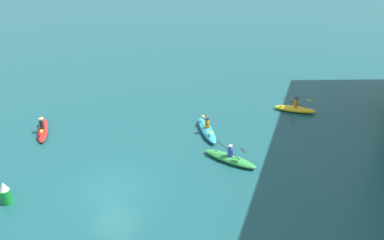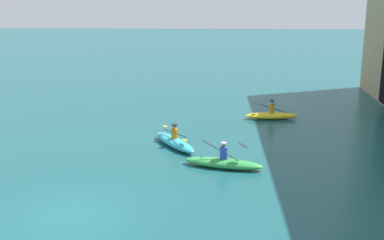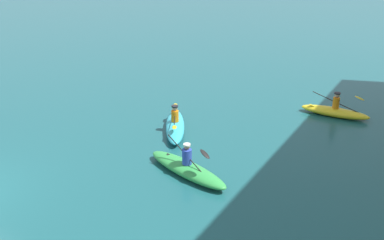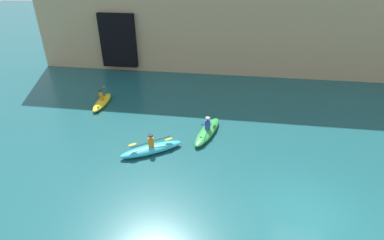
# 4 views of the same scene
# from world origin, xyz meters

# --- Properties ---
(ground_plane) EXTENTS (120.00, 120.00, 0.00)m
(ground_plane) POSITION_xyz_m (0.00, 0.00, 0.00)
(ground_plane) COLOR #195156
(kayak_cyan) EXTENTS (3.32, 2.54, 1.14)m
(kayak_cyan) POSITION_xyz_m (-7.69, 3.18, 0.25)
(kayak_cyan) COLOR #33B2C6
(kayak_cyan) RESTS_ON ground
(kayak_green) EXTENTS (1.67, 3.61, 1.23)m
(kayak_green) POSITION_xyz_m (-4.88, 5.50, 0.24)
(kayak_green) COLOR green
(kayak_green) RESTS_ON ground
(kayak_yellow) EXTENTS (0.91, 3.06, 1.13)m
(kayak_yellow) POSITION_xyz_m (-12.79, 8.49, 0.23)
(kayak_yellow) COLOR yellow
(kayak_yellow) RESTS_ON ground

